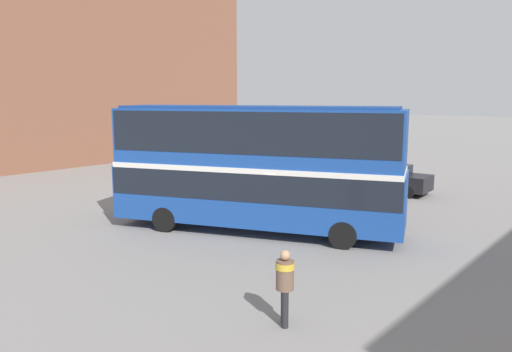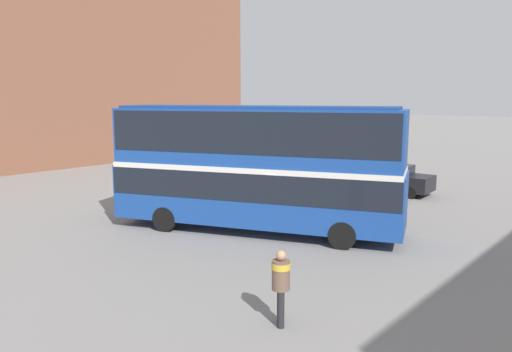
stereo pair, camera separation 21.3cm
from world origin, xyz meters
name	(u,v)px [view 2 (the right image)]	position (x,y,z in m)	size (l,w,h in m)	color
ground_plane	(266,231)	(0.00, 0.00, 0.00)	(240.00, 240.00, 0.00)	gray
building_row_left	(33,57)	(-26.22, 4.00, 8.05)	(10.04, 36.30, 16.09)	brown
double_decker_bus	(256,161)	(-0.26, -0.31, 2.72)	(11.17, 6.36, 4.78)	#194293
pedestrian_foreground	(281,280)	(5.34, -5.99, 1.08)	(0.61, 0.61, 1.76)	#232328
parked_car_kerb_far	(393,179)	(0.36, 10.15, 0.78)	(4.09, 2.06, 1.54)	black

